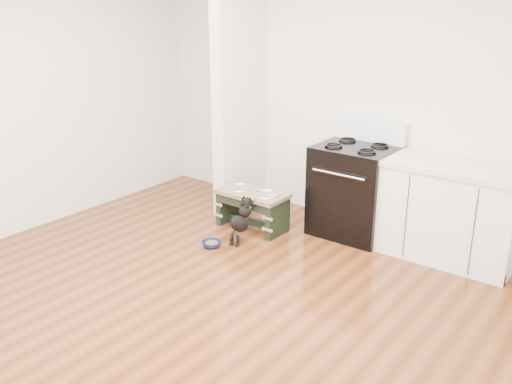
# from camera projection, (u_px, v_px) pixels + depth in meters

# --- Properties ---
(ground) EXTENTS (5.00, 5.00, 0.00)m
(ground) POSITION_uv_depth(u_px,v_px,m) (190.00, 312.00, 4.44)
(ground) COLOR #4C260D
(ground) RESTS_ON ground
(room_shell) EXTENTS (5.00, 5.00, 5.00)m
(room_shell) POSITION_uv_depth(u_px,v_px,m) (181.00, 106.00, 3.90)
(room_shell) COLOR silver
(room_shell) RESTS_ON ground
(partition_wall) EXTENTS (0.15, 0.80, 2.70)m
(partition_wall) POSITION_uv_depth(u_px,v_px,m) (240.00, 89.00, 6.24)
(partition_wall) COLOR silver
(partition_wall) RESTS_ON ground
(oven_range) EXTENTS (0.76, 0.69, 1.14)m
(oven_range) POSITION_uv_depth(u_px,v_px,m) (354.00, 189.00, 5.76)
(oven_range) COLOR black
(oven_range) RESTS_ON ground
(cabinet_run) EXTENTS (1.24, 0.64, 0.91)m
(cabinet_run) POSITION_uv_depth(u_px,v_px,m) (451.00, 212.00, 5.22)
(cabinet_run) COLOR white
(cabinet_run) RESTS_ON ground
(dog_feeder) EXTENTS (0.74, 0.40, 0.42)m
(dog_feeder) POSITION_uv_depth(u_px,v_px,m) (252.00, 202.00, 5.93)
(dog_feeder) COLOR black
(dog_feeder) RESTS_ON ground
(puppy) EXTENTS (0.13, 0.38, 0.45)m
(puppy) POSITION_uv_depth(u_px,v_px,m) (242.00, 219.00, 5.61)
(puppy) COLOR black
(puppy) RESTS_ON ground
(floor_bowl) EXTENTS (0.19, 0.19, 0.06)m
(floor_bowl) POSITION_uv_depth(u_px,v_px,m) (212.00, 244.00, 5.57)
(floor_bowl) COLOR navy
(floor_bowl) RESTS_ON ground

